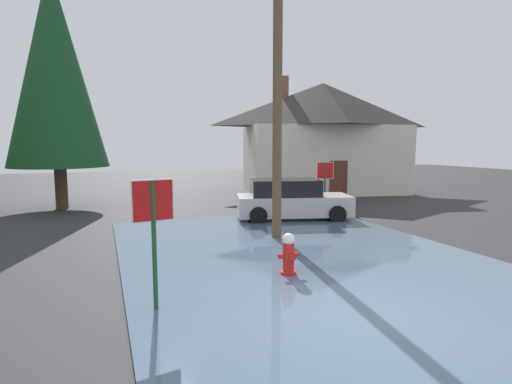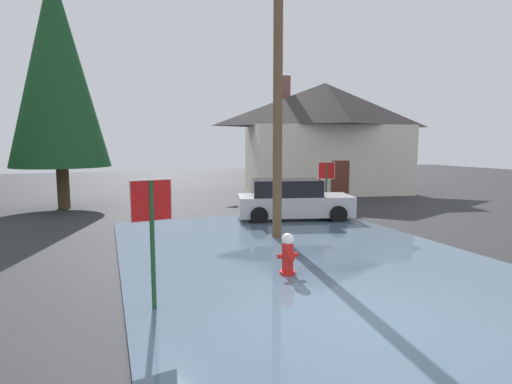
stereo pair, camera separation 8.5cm
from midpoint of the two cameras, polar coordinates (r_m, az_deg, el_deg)
The scene contains 9 objects.
ground_plane at distance 7.04m, azimuth 14.37°, elevation -18.01°, with size 80.00×80.00×0.10m, color #2D2D30.
flood_puddle at distance 10.10m, azimuth 7.58°, elevation -9.66°, with size 8.74×13.15×0.05m, color #4C6075.
stop_sign_near at distance 7.00m, azimuth -14.26°, elevation -3.63°, with size 0.71×0.14×2.30m.
fire_hydrant at distance 8.89m, azimuth 4.82°, elevation -8.94°, with size 0.48×0.41×0.96m.
utility_pole at distance 12.17m, azimuth 3.33°, elevation 14.46°, with size 1.60×0.28×8.65m.
stop_sign_far at distance 18.20m, azimuth 10.11°, elevation 2.33°, with size 0.73×0.24×2.09m.
house at distance 24.93m, azimuth 9.74°, elevation 7.87°, with size 10.77×8.16×7.03m.
parked_car at distance 15.46m, azimuth 5.32°, elevation -1.18°, with size 4.60×2.83×1.55m.
pine_tree_tall_left at distance 20.12m, azimuth -26.39°, elevation 15.49°, with size 4.19×4.19×10.46m.
Camera 2 is at (-3.68, -5.22, 2.88)m, focal length 28.14 mm.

